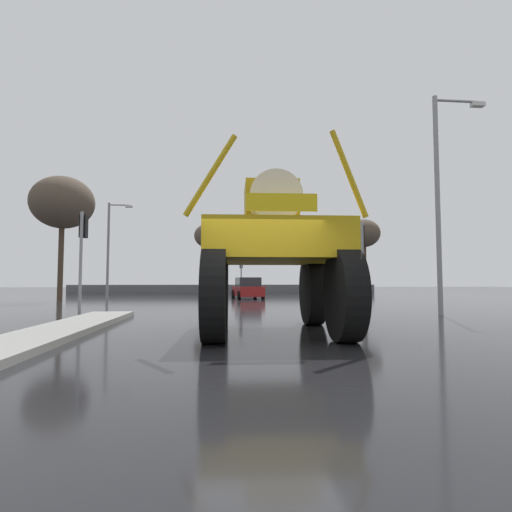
{
  "coord_description": "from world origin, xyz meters",
  "views": [
    {
      "loc": [
        -0.89,
        -6.76,
        1.26
      ],
      "look_at": [
        0.44,
        6.89,
        2.12
      ],
      "focal_mm": 28.13,
      "sensor_mm": 36.0,
      "label": 1
    }
  ],
  "objects_px": {
    "traffic_signal_near_left": "(83,240)",
    "traffic_signal_far_left": "(241,268)",
    "bare_tree_right": "(364,235)",
    "streetlight_far_left": "(110,244)",
    "traffic_signal_near_right": "(361,247)",
    "streetlight_near_right": "(441,192)",
    "bare_tree_left": "(62,203)",
    "sedan_ahead": "(248,289)",
    "oversize_sprayer": "(272,253)",
    "bare_tree_far_center": "(209,236)"
  },
  "relations": [
    {
      "from": "traffic_signal_near_left",
      "to": "traffic_signal_far_left",
      "type": "relative_size",
      "value": 1.16
    },
    {
      "from": "bare_tree_right",
      "to": "streetlight_far_left",
      "type": "bearing_deg",
      "value": -178.64
    },
    {
      "from": "traffic_signal_near_right",
      "to": "streetlight_near_right",
      "type": "height_order",
      "value": "streetlight_near_right"
    },
    {
      "from": "bare_tree_right",
      "to": "bare_tree_left",
      "type": "bearing_deg",
      "value": -167.53
    },
    {
      "from": "traffic_signal_near_right",
      "to": "traffic_signal_near_left",
      "type": "bearing_deg",
      "value": -179.98
    },
    {
      "from": "sedan_ahead",
      "to": "streetlight_near_right",
      "type": "xyz_separation_m",
      "value": [
        6.14,
        -15.06,
        3.91
      ]
    },
    {
      "from": "oversize_sprayer",
      "to": "bare_tree_right",
      "type": "xyz_separation_m",
      "value": [
        10.21,
        20.7,
        2.98
      ]
    },
    {
      "from": "traffic_signal_near_left",
      "to": "bare_tree_left",
      "type": "bearing_deg",
      "value": 113.91
    },
    {
      "from": "bare_tree_far_center",
      "to": "sedan_ahead",
      "type": "bearing_deg",
      "value": -76.44
    },
    {
      "from": "streetlight_near_right",
      "to": "traffic_signal_near_right",
      "type": "bearing_deg",
      "value": 157.92
    },
    {
      "from": "sedan_ahead",
      "to": "traffic_signal_near_right",
      "type": "relative_size",
      "value": 1.2
    },
    {
      "from": "bare_tree_right",
      "to": "bare_tree_far_center",
      "type": "distance_m",
      "value": 16.97
    },
    {
      "from": "bare_tree_right",
      "to": "bare_tree_far_center",
      "type": "height_order",
      "value": "bare_tree_far_center"
    },
    {
      "from": "streetlight_near_right",
      "to": "streetlight_far_left",
      "type": "xyz_separation_m",
      "value": [
        -16.18,
        16.02,
        -0.69
      ]
    },
    {
      "from": "oversize_sprayer",
      "to": "traffic_signal_far_left",
      "type": "xyz_separation_m",
      "value": [
        0.64,
        23.23,
        0.42
      ]
    },
    {
      "from": "sedan_ahead",
      "to": "bare_tree_left",
      "type": "distance_m",
      "value": 13.49
    },
    {
      "from": "streetlight_near_right",
      "to": "streetlight_far_left",
      "type": "relative_size",
      "value": 1.18
    },
    {
      "from": "oversize_sprayer",
      "to": "traffic_signal_far_left",
      "type": "bearing_deg",
      "value": 0.74
    },
    {
      "from": "sedan_ahead",
      "to": "traffic_signal_near_right",
      "type": "xyz_separation_m",
      "value": [
        3.39,
        -13.95,
        1.87
      ]
    },
    {
      "from": "bare_tree_left",
      "to": "bare_tree_right",
      "type": "bearing_deg",
      "value": 12.47
    },
    {
      "from": "bare_tree_left",
      "to": "traffic_signal_far_left",
      "type": "bearing_deg",
      "value": 31.81
    },
    {
      "from": "traffic_signal_near_left",
      "to": "bare_tree_right",
      "type": "height_order",
      "value": "bare_tree_right"
    },
    {
      "from": "oversize_sprayer",
      "to": "streetlight_near_right",
      "type": "height_order",
      "value": "streetlight_near_right"
    },
    {
      "from": "sedan_ahead",
      "to": "traffic_signal_near_left",
      "type": "relative_size",
      "value": 1.12
    },
    {
      "from": "traffic_signal_near_left",
      "to": "streetlight_near_right",
      "type": "height_order",
      "value": "streetlight_near_right"
    },
    {
      "from": "oversize_sprayer",
      "to": "traffic_signal_far_left",
      "type": "height_order",
      "value": "oversize_sprayer"
    },
    {
      "from": "oversize_sprayer",
      "to": "traffic_signal_near_right",
      "type": "relative_size",
      "value": 1.53
    },
    {
      "from": "bare_tree_left",
      "to": "streetlight_far_left",
      "type": "bearing_deg",
      "value": 66.19
    },
    {
      "from": "bare_tree_far_center",
      "to": "bare_tree_right",
      "type": "bearing_deg",
      "value": -42.73
    },
    {
      "from": "streetlight_far_left",
      "to": "bare_tree_far_center",
      "type": "distance_m",
      "value": 13.96
    },
    {
      "from": "traffic_signal_near_right",
      "to": "bare_tree_far_center",
      "type": "xyz_separation_m",
      "value": [
        -6.51,
        26.86,
        3.37
      ]
    },
    {
      "from": "streetlight_far_left",
      "to": "bare_tree_left",
      "type": "bearing_deg",
      "value": -113.81
    },
    {
      "from": "oversize_sprayer",
      "to": "traffic_signal_near_right",
      "type": "height_order",
      "value": "oversize_sprayer"
    },
    {
      "from": "oversize_sprayer",
      "to": "streetlight_near_right",
      "type": "distance_m",
      "value": 8.61
    },
    {
      "from": "streetlight_far_left",
      "to": "oversize_sprayer",
      "type": "bearing_deg",
      "value": -65.65
    },
    {
      "from": "streetlight_near_right",
      "to": "oversize_sprayer",
      "type": "bearing_deg",
      "value": -149.0
    },
    {
      "from": "traffic_signal_near_left",
      "to": "streetlight_far_left",
      "type": "xyz_separation_m",
      "value": [
        -2.86,
        14.91,
        1.16
      ]
    },
    {
      "from": "traffic_signal_near_left",
      "to": "bare_tree_right",
      "type": "xyz_separation_m",
      "value": [
        16.5,
        15.37,
        2.16
      ]
    },
    {
      "from": "traffic_signal_near_right",
      "to": "streetlight_far_left",
      "type": "height_order",
      "value": "streetlight_far_left"
    },
    {
      "from": "sedan_ahead",
      "to": "bare_tree_left",
      "type": "xyz_separation_m",
      "value": [
        -11.9,
        -3.28,
        5.43
      ]
    },
    {
      "from": "sedan_ahead",
      "to": "bare_tree_far_center",
      "type": "distance_m",
      "value": 14.28
    },
    {
      "from": "bare_tree_left",
      "to": "bare_tree_far_center",
      "type": "bearing_deg",
      "value": 61.51
    },
    {
      "from": "traffic_signal_far_left",
      "to": "bare_tree_right",
      "type": "bearing_deg",
      "value": -14.85
    },
    {
      "from": "sedan_ahead",
      "to": "bare_tree_right",
      "type": "xyz_separation_m",
      "value": [
        9.33,
        1.42,
        4.22
      ]
    },
    {
      "from": "traffic_signal_near_right",
      "to": "bare_tree_left",
      "type": "relative_size",
      "value": 0.45
    },
    {
      "from": "traffic_signal_near_right",
      "to": "traffic_signal_far_left",
      "type": "bearing_deg",
      "value": 101.48
    },
    {
      "from": "traffic_signal_near_left",
      "to": "streetlight_far_left",
      "type": "distance_m",
      "value": 15.22
    },
    {
      "from": "traffic_signal_near_right",
      "to": "bare_tree_left",
      "type": "distance_m",
      "value": 18.98
    },
    {
      "from": "oversize_sprayer",
      "to": "traffic_signal_near_left",
      "type": "distance_m",
      "value": 8.29
    },
    {
      "from": "streetlight_near_right",
      "to": "streetlight_far_left",
      "type": "distance_m",
      "value": 22.78
    }
  ]
}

